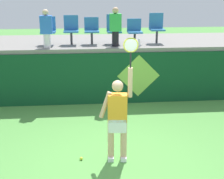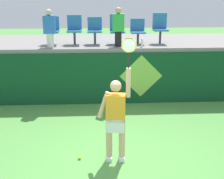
{
  "view_description": "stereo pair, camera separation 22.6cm",
  "coord_description": "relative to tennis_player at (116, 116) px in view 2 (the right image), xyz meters",
  "views": [
    {
      "loc": [
        -0.57,
        -5.72,
        3.49
      ],
      "look_at": [
        0.01,
        1.2,
        1.16
      ],
      "focal_mm": 51.55,
      "sensor_mm": 36.0,
      "label": 1
    },
    {
      "loc": [
        -0.34,
        -5.73,
        3.49
      ],
      "look_at": [
        0.01,
        1.2,
        1.16
      ],
      "focal_mm": 51.55,
      "sensor_mm": 36.0,
      "label": 2
    }
  ],
  "objects": [
    {
      "name": "court_back_wall",
      "position": [
        -0.04,
        3.31,
        -0.19
      ],
      "size": [
        10.67,
        0.2,
        1.55
      ],
      "primitive_type": "cube",
      "color": "#0F4223",
      "rests_on": "ground_plane"
    },
    {
      "name": "stadium_chair_5",
      "position": [
        1.62,
        4.1,
        1.21
      ],
      "size": [
        0.44,
        0.42,
        0.91
      ],
      "color": "#38383D",
      "rests_on": "spectator_platform"
    },
    {
      "name": "stadium_chair_3",
      "position": [
        0.29,
        4.1,
        1.18
      ],
      "size": [
        0.44,
        0.42,
        0.88
      ],
      "color": "#38383D",
      "rests_on": "spectator_platform"
    },
    {
      "name": "ground_plane",
      "position": [
        -0.04,
        -0.1,
        -0.96
      ],
      "size": [
        40.0,
        40.0,
        0.0
      ],
      "primitive_type": "plane",
      "color": "#519342"
    },
    {
      "name": "stadium_chair_1",
      "position": [
        -1.02,
        4.09,
        1.19
      ],
      "size": [
        0.44,
        0.42,
        0.86
      ],
      "color": "#38383D",
      "rests_on": "spectator_platform"
    },
    {
      "name": "water_bottle",
      "position": [
        0.99,
        3.5,
        0.82
      ],
      "size": [
        0.06,
        0.06,
        0.23
      ],
      "primitive_type": "cylinder",
      "color": "white",
      "rests_on": "spectator_platform"
    },
    {
      "name": "tennis_player",
      "position": [
        0.0,
        0.0,
        0.0
      ],
      "size": [
        0.75,
        0.29,
        2.53
      ],
      "color": "white",
      "rests_on": "ground_plane"
    },
    {
      "name": "spectator_0",
      "position": [
        -1.71,
        3.63,
        1.26
      ],
      "size": [
        0.34,
        0.2,
        1.09
      ],
      "color": "white",
      "rests_on": "spectator_platform"
    },
    {
      "name": "stadium_chair_4",
      "position": [
        0.93,
        4.09,
        1.12
      ],
      "size": [
        0.44,
        0.42,
        0.74
      ],
      "color": "#38383D",
      "rests_on": "spectator_platform"
    },
    {
      "name": "tennis_ball",
      "position": [
        -0.75,
        0.04,
        -0.93
      ],
      "size": [
        0.07,
        0.07,
        0.07
      ],
      "primitive_type": "sphere",
      "color": "#D1E533",
      "rests_on": "ground_plane"
    },
    {
      "name": "stadium_chair_0",
      "position": [
        -1.71,
        4.09,
        1.17
      ],
      "size": [
        0.44,
        0.42,
        0.83
      ],
      "color": "#38383D",
      "rests_on": "spectator_platform"
    },
    {
      "name": "wall_signage_mount",
      "position": [
        0.95,
        3.21,
        -0.96
      ],
      "size": [
        1.27,
        0.01,
        1.49
      ],
      "color": "#0F4223",
      "rests_on": "ground_plane"
    },
    {
      "name": "spectator_1",
      "position": [
        0.29,
        3.63,
        1.29
      ],
      "size": [
        0.34,
        0.2,
        1.14
      ],
      "color": "black",
      "rests_on": "spectator_platform"
    },
    {
      "name": "spectator_platform",
      "position": [
        -0.04,
        4.62,
        0.64
      ],
      "size": [
        10.67,
        2.72,
        0.12
      ],
      "primitive_type": "cube",
      "color": "gray",
      "rests_on": "court_back_wall"
    },
    {
      "name": "stadium_chair_2",
      "position": [
        -0.39,
        4.09,
        1.16
      ],
      "size": [
        0.44,
        0.42,
        0.8
      ],
      "color": "#38383D",
      "rests_on": "spectator_platform"
    }
  ]
}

